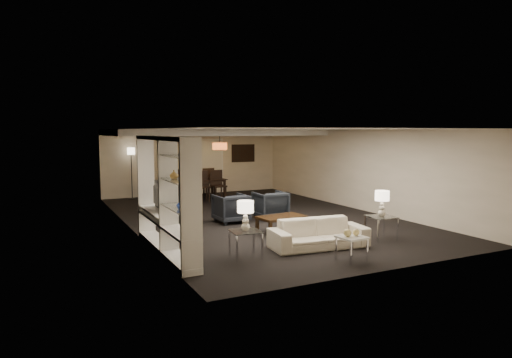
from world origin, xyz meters
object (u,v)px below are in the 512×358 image
at_px(side_table_right, 381,228).
at_px(chair_fm, 191,182).
at_px(television, 157,196).
at_px(pendant_light, 220,146).
at_px(vase_blue, 181,204).
at_px(chair_fr, 206,182).
at_px(vase_amber, 174,175).
at_px(armchair_right, 270,205).
at_px(chair_fl, 175,183).
at_px(dining_table, 197,189).
at_px(table_lamp_right, 382,204).
at_px(chair_nm, 203,186).
at_px(coffee_table, 281,224).
at_px(side_table_left, 246,244).
at_px(armchair_left, 231,208).
at_px(floor_lamp, 132,173).
at_px(marble_table, 351,249).
at_px(sofa, 319,234).
at_px(chair_nl, 186,187).
at_px(table_lamp_left, 245,216).
at_px(floor_speaker, 178,204).
at_px(chair_nr, 219,185).

bearing_deg(side_table_right, chair_fm, 101.65).
bearing_deg(television, pendant_light, -34.01).
distance_m(vase_blue, chair_fr, 9.23).
height_order(vase_blue, vase_amber, vase_amber).
distance_m(armchair_right, chair_fl, 5.29).
xyz_separation_m(vase_blue, chair_fl, (2.36, 8.49, -0.61)).
bearing_deg(dining_table, vase_blue, -111.85).
xyz_separation_m(armchair_right, table_lamp_right, (1.10, -3.30, 0.44)).
distance_m(chair_nm, chair_fm, 1.30).
xyz_separation_m(table_lamp_right, chair_fl, (-2.34, 8.44, -0.29)).
xyz_separation_m(coffee_table, chair_fm, (-0.04, 6.84, 0.33)).
bearing_deg(side_table_left, chair_fm, 78.86).
height_order(armchair_left, table_lamp_right, table_lamp_right).
relative_size(vase_amber, floor_lamp, 0.09).
bearing_deg(pendant_light, chair_fl, 133.62).
bearing_deg(side_table_left, dining_table, 77.96).
bearing_deg(dining_table, armchair_left, -98.31).
bearing_deg(chair_nm, marble_table, -83.55).
height_order(side_table_right, chair_nm, chair_nm).
distance_m(vase_blue, vase_amber, 0.64).
distance_m(sofa, television, 3.56).
height_order(side_table_right, floor_lamp, floor_lamp).
distance_m(side_table_left, vase_amber, 1.93).
bearing_deg(armchair_left, side_table_left, 69.46).
distance_m(vase_amber, chair_nl, 7.27).
xyz_separation_m(table_lamp_left, vase_amber, (-1.30, 0.35, 0.83)).
distance_m(side_table_right, chair_fr, 8.52).
xyz_separation_m(armchair_left, floor_speaker, (-1.49, -0.08, 0.23)).
bearing_deg(chair_nm, coffee_table, -83.42).
relative_size(pendant_light, table_lamp_right, 0.89).
height_order(table_lamp_left, chair_fm, table_lamp_left).
distance_m(armchair_right, chair_nr, 3.84).
bearing_deg(coffee_table, table_lamp_left, -136.74).
bearing_deg(chair_nl, chair_nm, -5.56).
xyz_separation_m(television, chair_nr, (3.53, 5.32, -0.52)).
xyz_separation_m(sofa, chair_fr, (0.56, 8.44, 0.23)).
xyz_separation_m(pendant_light, coffee_table, (-0.61, -5.52, -1.72)).
xyz_separation_m(marble_table, dining_table, (-0.04, 8.89, 0.12)).
distance_m(side_table_right, table_lamp_left, 3.45).
xyz_separation_m(sofa, armchair_left, (-0.60, 3.30, 0.08)).
xyz_separation_m(side_table_right, chair_fm, (-1.74, 8.44, 0.27)).
distance_m(table_lamp_left, chair_fl, 8.51).
relative_size(chair_fr, floor_lamp, 0.57).
distance_m(chair_nm, chair_nr, 0.60).
xyz_separation_m(sofa, floor_speaker, (-2.09, 3.22, 0.31)).
bearing_deg(chair_nm, floor_speaker, -111.49).
distance_m(floor_speaker, chair_fl, 5.41).
height_order(vase_blue, chair_fr, vase_blue).
bearing_deg(vase_blue, sofa, 1.02).
height_order(side_table_right, chair_fm, chair_fm).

